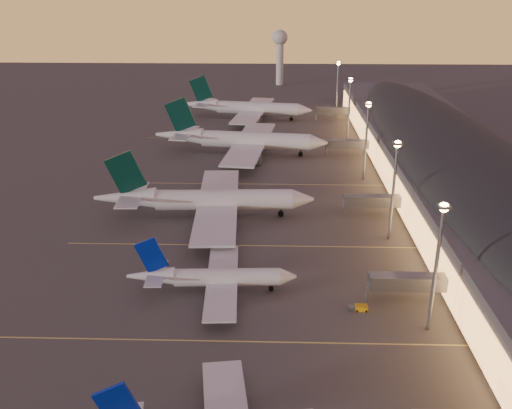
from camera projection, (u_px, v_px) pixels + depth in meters
The scene contains 10 objects.
ground at pixel (239, 326), 109.14m from camera, with size 700.00×700.00×0.00m, color #3E3B39.
airliner_narrow_north at pixel (212, 278), 119.86m from camera, with size 35.79×31.96×12.80m.
airliner_wide_near at pixel (205, 200), 156.56m from camera, with size 60.48×55.07×19.36m.
airliner_wide_mid at pixel (241, 140), 212.38m from camera, with size 65.18×59.80×20.85m.
airliner_wide_far at pixel (246, 108), 264.88m from camera, with size 61.29×56.43×19.64m.
terminal_building at pixel (457, 167), 171.33m from camera, with size 56.35×255.00×17.46m.
light_masts at pixel (378, 145), 161.85m from camera, with size 2.20×217.20×25.90m.
radar_tower at pixel (280, 48), 341.74m from camera, with size 9.00×9.00×32.50m.
lane_markings at pixel (248, 237), 146.22m from camera, with size 90.00×180.36×0.00m.
baggage_tug_c at pixel (359, 308), 114.09m from camera, with size 3.82×1.78×1.13m.
Camera 1 is at (6.10, -92.39, 62.38)m, focal length 40.00 mm.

